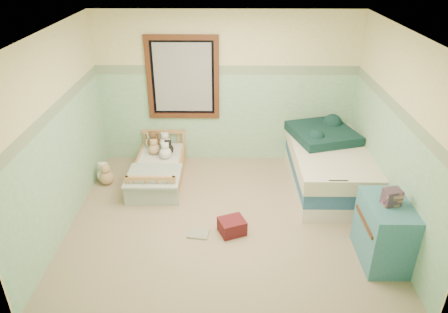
{
  "coord_description": "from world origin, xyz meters",
  "views": [
    {
      "loc": [
        0.02,
        -4.7,
        3.4
      ],
      "look_at": [
        -0.03,
        0.35,
        0.78
      ],
      "focal_mm": 33.43,
      "sensor_mm": 36.0,
      "label": 1
    }
  ],
  "objects_px": {
    "toddler_bed_frame": "(159,174)",
    "red_pillow": "(232,226)",
    "floor_book": "(198,234)",
    "dresser": "(384,232)",
    "plush_floor_cream": "(104,175)",
    "plush_floor_tan": "(107,178)",
    "twin_bed_frame": "(325,177)"
  },
  "relations": [
    {
      "from": "toddler_bed_frame",
      "to": "plush_floor_tan",
      "type": "relative_size",
      "value": 6.5
    },
    {
      "from": "plush_floor_tan",
      "to": "dresser",
      "type": "height_order",
      "value": "dresser"
    },
    {
      "from": "toddler_bed_frame",
      "to": "red_pillow",
      "type": "height_order",
      "value": "red_pillow"
    },
    {
      "from": "plush_floor_cream",
      "to": "red_pillow",
      "type": "xyz_separation_m",
      "value": [
        2.01,
        -1.29,
        -0.02
      ]
    },
    {
      "from": "plush_floor_cream",
      "to": "twin_bed_frame",
      "type": "height_order",
      "value": "plush_floor_cream"
    },
    {
      "from": "plush_floor_tan",
      "to": "twin_bed_frame",
      "type": "height_order",
      "value": "plush_floor_tan"
    },
    {
      "from": "plush_floor_cream",
      "to": "toddler_bed_frame",
      "type": "bearing_deg",
      "value": 5.01
    },
    {
      "from": "twin_bed_frame",
      "to": "red_pillow",
      "type": "xyz_separation_m",
      "value": [
        -1.47,
        -1.26,
        -0.01
      ]
    },
    {
      "from": "plush_floor_cream",
      "to": "red_pillow",
      "type": "bearing_deg",
      "value": -32.78
    },
    {
      "from": "toddler_bed_frame",
      "to": "dresser",
      "type": "xyz_separation_m",
      "value": [
        2.92,
        -1.84,
        0.3
      ]
    },
    {
      "from": "plush_floor_cream",
      "to": "dresser",
      "type": "bearing_deg",
      "value": -25.1
    },
    {
      "from": "dresser",
      "to": "red_pillow",
      "type": "xyz_separation_m",
      "value": [
        -1.76,
        0.47,
        -0.29
      ]
    },
    {
      "from": "twin_bed_frame",
      "to": "floor_book",
      "type": "xyz_separation_m",
      "value": [
        -1.91,
        -1.31,
        -0.1
      ]
    },
    {
      "from": "floor_book",
      "to": "dresser",
      "type": "bearing_deg",
      "value": -2.16
    },
    {
      "from": "plush_floor_cream",
      "to": "red_pillow",
      "type": "height_order",
      "value": "plush_floor_cream"
    },
    {
      "from": "toddler_bed_frame",
      "to": "red_pillow",
      "type": "bearing_deg",
      "value": -49.83
    },
    {
      "from": "dresser",
      "to": "floor_book",
      "type": "relative_size",
      "value": 2.92
    },
    {
      "from": "dresser",
      "to": "floor_book",
      "type": "distance_m",
      "value": 2.27
    },
    {
      "from": "twin_bed_frame",
      "to": "dresser",
      "type": "distance_m",
      "value": 1.78
    },
    {
      "from": "dresser",
      "to": "red_pillow",
      "type": "bearing_deg",
      "value": 164.94
    },
    {
      "from": "red_pillow",
      "to": "floor_book",
      "type": "height_order",
      "value": "red_pillow"
    },
    {
      "from": "toddler_bed_frame",
      "to": "red_pillow",
      "type": "relative_size",
      "value": 4.54
    },
    {
      "from": "plush_floor_tan",
      "to": "dresser",
      "type": "bearing_deg",
      "value": -24.44
    },
    {
      "from": "plush_floor_tan",
      "to": "dresser",
      "type": "distance_m",
      "value": 4.09
    },
    {
      "from": "plush_floor_cream",
      "to": "plush_floor_tan",
      "type": "distance_m",
      "value": 0.1
    },
    {
      "from": "toddler_bed_frame",
      "to": "dresser",
      "type": "height_order",
      "value": "dresser"
    },
    {
      "from": "plush_floor_tan",
      "to": "toddler_bed_frame",
      "type": "bearing_deg",
      "value": 10.94
    },
    {
      "from": "plush_floor_tan",
      "to": "floor_book",
      "type": "bearing_deg",
      "value": -39.86
    },
    {
      "from": "toddler_bed_frame",
      "to": "plush_floor_cream",
      "type": "xyz_separation_m",
      "value": [
        -0.85,
        -0.07,
        0.02
      ]
    },
    {
      "from": "dresser",
      "to": "red_pillow",
      "type": "height_order",
      "value": "dresser"
    },
    {
      "from": "plush_floor_cream",
      "to": "twin_bed_frame",
      "type": "xyz_separation_m",
      "value": [
        3.47,
        -0.03,
        -0.01
      ]
    },
    {
      "from": "red_pillow",
      "to": "twin_bed_frame",
      "type": "bearing_deg",
      "value": 40.65
    }
  ]
}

